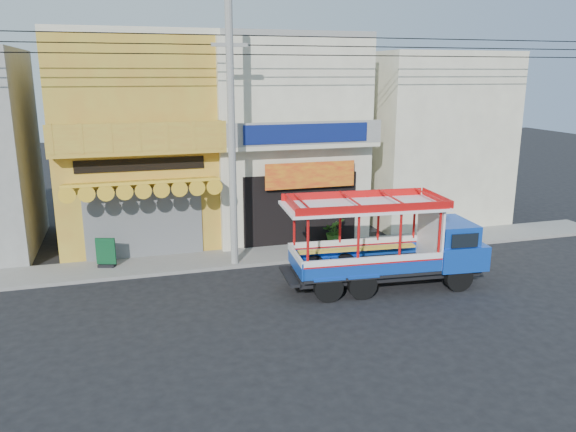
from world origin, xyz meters
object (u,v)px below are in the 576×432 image
object	(u,v)px
songthaew_truck	(399,243)
potted_plant_c	(334,232)
green_sign	(106,255)
utility_pole	(236,124)
potted_plant_a	(333,232)

from	to	relation	value
songthaew_truck	potted_plant_c	world-z (taller)	songthaew_truck
green_sign	utility_pole	bearing A→B (deg)	-10.97
songthaew_truck	utility_pole	bearing A→B (deg)	143.91
potted_plant_a	songthaew_truck	bearing A→B (deg)	-133.84
utility_pole	songthaew_truck	world-z (taller)	utility_pole
utility_pole	songthaew_truck	size ratio (longest dim) A/B	4.27
utility_pole	potted_plant_c	world-z (taller)	utility_pole
utility_pole	green_sign	xyz separation A→B (m)	(-4.53, 0.88, -4.48)
potted_plant_c	potted_plant_a	bearing A→B (deg)	-146.52
songthaew_truck	green_sign	size ratio (longest dim) A/B	6.30
green_sign	potted_plant_c	bearing A→B (deg)	1.90
potted_plant_c	utility_pole	bearing A→B (deg)	-60.51
green_sign	potted_plant_a	size ratio (longest dim) A/B	1.07
utility_pole	potted_plant_a	xyz separation A→B (m)	(4.07, 1.23, -4.42)
songthaew_truck	potted_plant_c	xyz separation A→B (m)	(-0.47, 4.50, -0.85)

